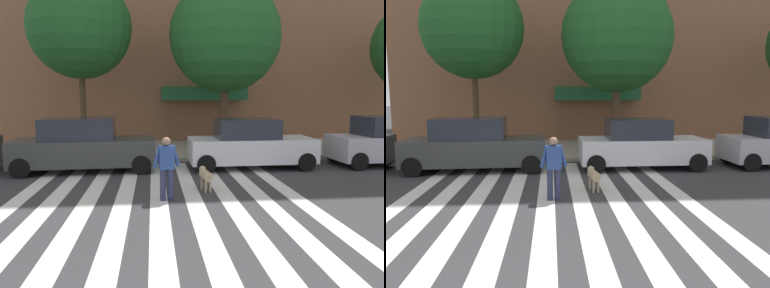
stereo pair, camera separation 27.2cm
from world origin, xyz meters
TOP-DOWN VIEW (x-y plane):
  - ground_plane at (0.00, 6.62)m, footprint 160.00×160.00m
  - sidewalk_far at (0.00, 16.23)m, footprint 80.00×6.00m
  - crosswalk_stripes at (0.56, 6.62)m, footprint 7.65×12.63m
  - parked_car_behind_first at (-2.01, 11.78)m, footprint 4.93×2.04m
  - parked_car_third_in_line at (3.98, 11.78)m, footprint 4.56×1.93m
  - street_tree_nearest at (-2.60, 15.23)m, footprint 4.39×4.39m
  - street_tree_middle at (3.62, 14.96)m, footprint 4.89×4.89m
  - pedestrian_dog_walker at (0.76, 7.83)m, footprint 0.71×0.29m
  - dog_on_leash at (1.89, 8.71)m, footprint 0.34×0.98m

SIDE VIEW (x-z plane):
  - ground_plane at x=0.00m, z-range 0.00..0.00m
  - crosswalk_stripes at x=0.56m, z-range 0.00..0.01m
  - sidewalk_far at x=0.00m, z-range 0.00..0.15m
  - dog_on_leash at x=1.89m, z-range 0.12..0.77m
  - parked_car_third_in_line at x=3.98m, z-range -0.05..1.77m
  - parked_car_behind_first at x=-2.01m, z-range -0.05..1.84m
  - pedestrian_dog_walker at x=0.76m, z-range 0.11..1.75m
  - street_tree_middle at x=3.62m, z-range 1.45..8.98m
  - street_tree_nearest at x=-2.60m, z-range 1.74..9.34m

